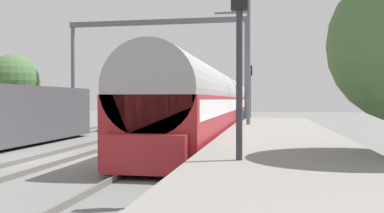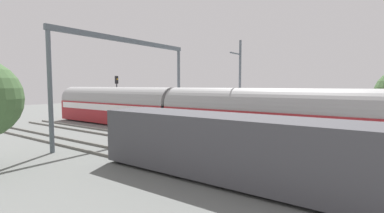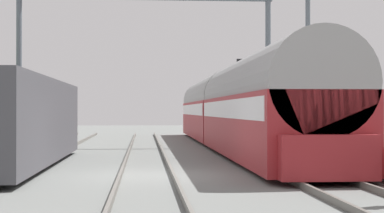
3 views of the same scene
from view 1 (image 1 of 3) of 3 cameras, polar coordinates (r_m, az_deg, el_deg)
name	(u,v)px [view 1 (image 1 of 3)]	position (r m, az deg, el deg)	size (l,w,h in m)	color
ground	(54,160)	(15.94, -18.67, -7.05)	(120.00, 120.00, 0.00)	slate
track_west	(54,158)	(15.93, -18.67, -6.77)	(1.52, 60.00, 0.16)	#66635C
track_east	(169,161)	(14.36, -3.19, -7.56)	(1.52, 60.00, 0.16)	#66635C
platform	(280,146)	(15.92, 12.09, -5.40)	(4.40, 28.00, 0.90)	gray
passenger_train	(216,103)	(27.39, 3.30, 0.48)	(2.93, 32.85, 3.82)	maroon
freight_car	(1,116)	(20.77, -25.00, -1.16)	(2.80, 13.00, 2.70)	#47474C
person_crossing	(241,118)	(26.25, 6.80, -1.60)	(0.47, 0.42, 1.73)	#272727
railway_signal_near	(239,52)	(8.98, 6.61, 7.49)	(0.36, 0.30, 5.05)	#2D2D33
railway_signal_far	(250,87)	(37.35, 8.10, 2.74)	(0.36, 0.30, 5.27)	#2D2D33
catenary_gantry	(156,51)	(29.35, -4.98, 7.76)	(13.08, 0.28, 7.86)	#545E66
catenary_pole_east_mid	(248,63)	(21.85, 7.74, 6.06)	(1.90, 0.20, 8.00)	#545E66
tree_west_background	(12,81)	(32.38, -23.72, 3.25)	(3.85, 3.85, 5.47)	#4C3826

